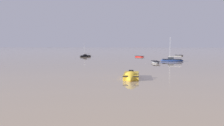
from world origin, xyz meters
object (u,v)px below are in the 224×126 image
Objects in this scene: sailboat_moored_0 at (85,56)px; rowboat_moored_2 at (139,57)px; sailboat_moored_1 at (172,60)px; rowboat_moored_3 at (179,56)px; rowboat_moored_1 at (155,62)px; motorboat_moored_4 at (131,77)px.

sailboat_moored_0 is 1.36× the size of rowboat_moored_2.
rowboat_moored_3 is at bearing -101.12° from sailboat_moored_1.
sailboat_moored_0 is at bearing 11.26° from rowboat_moored_3.
rowboat_moored_3 is (10.95, 38.71, -0.04)m from rowboat_moored_1.
sailboat_moored_1 is at bearing 71.78° from rowboat_moored_3.
sailboat_moored_1 is 34.98m from motorboat_moored_4.
sailboat_moored_0 is 37.90m from rowboat_moored_3.
rowboat_moored_1 is 40.23m from rowboat_moored_3.
rowboat_moored_2 is at bearing 28.96° from rowboat_moored_3.
rowboat_moored_1 is at bearing 169.49° from motorboat_moored_4.
sailboat_moored_0 is 20.30m from rowboat_moored_2.
rowboat_moored_3 is 0.68× the size of motorboat_moored_4.
rowboat_moored_1 is 27.82m from motorboat_moored_4.
sailboat_moored_1 is 1.22× the size of motorboat_moored_4.
rowboat_moored_1 is 0.86× the size of motorboat_moored_4.
sailboat_moored_0 reaches higher than rowboat_moored_1.
rowboat_moored_3 is at bearing 165.34° from motorboat_moored_4.
rowboat_moored_2 is at bearing -66.01° from sailboat_moored_1.
motorboat_moored_4 is (0.47, -54.76, 0.08)m from rowboat_moored_2.
sailboat_moored_0 is at bearing -140.47° from rowboat_moored_2.
motorboat_moored_4 is at bearing 75.19° from sailboat_moored_1.
rowboat_moored_1 is at bearing 53.66° from sailboat_moored_1.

